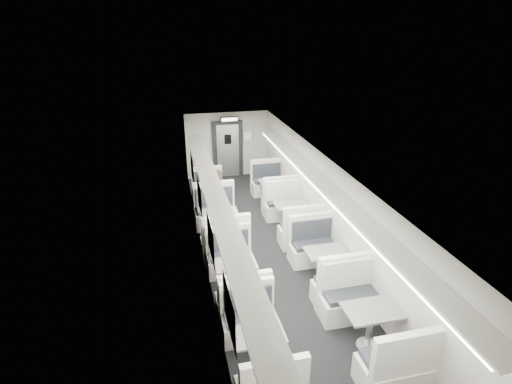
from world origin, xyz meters
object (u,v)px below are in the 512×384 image
booth_left_c (236,277)px  booth_right_a (273,192)px  booth_left_a (211,198)px  booth_left_b (220,226)px  booth_left_d (259,350)px  booth_right_c (325,266)px  vestibule_door (228,150)px  booth_right_b (291,217)px  passenger (220,196)px  exit_sign (229,119)px  booth_right_d (370,328)px

booth_left_c → booth_right_a: bearing=64.7°
booth_left_a → booth_left_b: booth_left_b is taller
booth_left_b → booth_left_d: bearing=-90.0°
booth_right_c → vestibule_door: bearing=98.2°
booth_right_b → passenger: (-1.83, 1.00, 0.39)m
booth_left_d → vestibule_door: vestibule_door is taller
booth_left_d → booth_right_b: bearing=66.0°
booth_left_c → booth_right_a: size_ratio=0.98×
booth_right_a → passenger: 2.05m
booth_right_a → passenger: (-1.83, -0.83, 0.40)m
exit_sign → booth_right_a: bearing=-65.5°
booth_left_d → booth_right_a: booth_right_a is taller
booth_left_d → booth_right_d: bearing=0.4°
booth_left_a → booth_right_b: size_ratio=0.90×
booth_left_a → vestibule_door: 2.95m
booth_right_b → booth_right_c: 2.45m
booth_left_b → booth_left_d: 4.34m
passenger → exit_sign: 3.48m
booth_right_b → exit_sign: exit_sign is taller
booth_left_d → passenger: (0.17, 5.48, 0.42)m
booth_left_b → booth_right_b: (2.00, 0.15, -0.02)m
booth_right_b → booth_left_d: bearing=-114.0°
booth_right_d → booth_right_c: bearing=90.0°
booth_right_c → exit_sign: exit_sign is taller
booth_left_c → booth_right_c: bearing=-1.3°
booth_right_d → booth_right_b: bearing=90.0°
booth_right_d → exit_sign: (-1.00, 8.50, 1.86)m
passenger → booth_left_c: bearing=-115.3°
booth_left_d → passenger: size_ratio=1.30×
booth_left_a → booth_right_d: (2.00, -6.30, 0.06)m
booth_left_a → booth_right_b: bearing=-42.4°
booth_right_c → booth_left_a: bearing=115.0°
booth_left_a → vestibule_door: (1.00, 2.69, 0.68)m
booth_left_d → exit_sign: size_ratio=3.29×
booth_left_b → booth_right_a: (2.00, 1.98, -0.03)m
booth_left_b → booth_right_a: size_ratio=1.09×
booth_right_d → passenger: size_ratio=1.48×
passenger → booth_left_d: bearing=-114.2°
booth_left_c → booth_right_b: bearing=50.3°
booth_right_b → passenger: passenger is taller
booth_left_c → booth_right_b: 3.13m
booth_left_c → booth_right_d: booth_right_d is taller
booth_left_a → booth_right_d: size_ratio=0.86×
booth_left_c → vestibule_door: bearing=81.8°
booth_right_a → passenger: passenger is taller
exit_sign → booth_right_b: bearing=-76.1°
booth_right_c → booth_left_c: bearing=178.7°
booth_left_d → exit_sign: exit_sign is taller
booth_left_a → booth_left_c: bearing=-90.0°
booth_left_c → booth_left_d: size_ratio=1.03×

